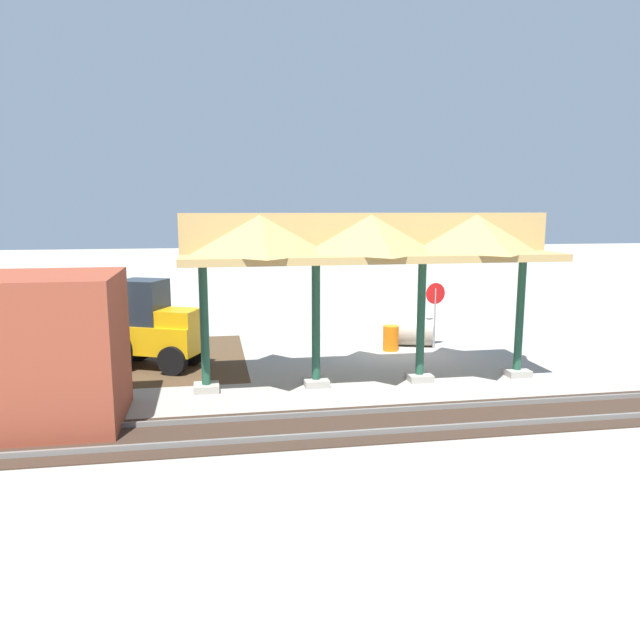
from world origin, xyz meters
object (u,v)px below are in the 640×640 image
at_px(concrete_pipe, 414,332).
at_px(traffic_barrel, 391,338).
at_px(backhoe, 146,328).
at_px(stop_sign, 435,301).
at_px(brick_utility_building, 12,351).

xyz_separation_m(concrete_pipe, traffic_barrel, (1.10, 0.66, -0.07)).
bearing_deg(backhoe, concrete_pipe, -170.46).
bearing_deg(concrete_pipe, backhoe, 9.54).
xyz_separation_m(backhoe, concrete_pipe, (-9.45, -1.59, -0.75)).
distance_m(backhoe, traffic_barrel, 8.44).
xyz_separation_m(stop_sign, concrete_pipe, (0.54, -0.60, -1.21)).
xyz_separation_m(backhoe, traffic_barrel, (-8.34, -0.93, -0.82)).
relative_size(concrete_pipe, brick_utility_building, 0.32).
bearing_deg(stop_sign, brick_utility_building, 25.62).
relative_size(brick_utility_building, traffic_barrel, 5.40).
bearing_deg(brick_utility_building, traffic_barrel, -151.34).
distance_m(brick_utility_building, traffic_barrel, 12.44).
relative_size(stop_sign, concrete_pipe, 1.52).
height_order(concrete_pipe, brick_utility_building, brick_utility_building).
distance_m(stop_sign, traffic_barrel, 2.08).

